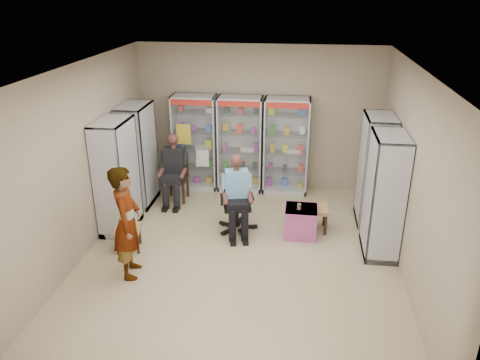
# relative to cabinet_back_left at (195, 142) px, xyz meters

# --- Properties ---
(floor) EXTENTS (6.00, 6.00, 0.00)m
(floor) POSITION_rel_cabinet_back_left_xyz_m (1.30, -2.73, -1.00)
(floor) COLOR tan
(floor) RESTS_ON ground
(room_shell) EXTENTS (5.02, 6.02, 3.01)m
(room_shell) POSITION_rel_cabinet_back_left_xyz_m (1.30, -2.73, 0.97)
(room_shell) COLOR tan
(room_shell) RESTS_ON ground
(cabinet_back_left) EXTENTS (0.90, 0.50, 2.00)m
(cabinet_back_left) POSITION_rel_cabinet_back_left_xyz_m (0.00, 0.00, 0.00)
(cabinet_back_left) COLOR silver
(cabinet_back_left) RESTS_ON floor
(cabinet_back_mid) EXTENTS (0.90, 0.50, 2.00)m
(cabinet_back_mid) POSITION_rel_cabinet_back_left_xyz_m (0.95, 0.00, 0.00)
(cabinet_back_mid) COLOR #A9ABB0
(cabinet_back_mid) RESTS_ON floor
(cabinet_back_right) EXTENTS (0.90, 0.50, 2.00)m
(cabinet_back_right) POSITION_rel_cabinet_back_left_xyz_m (1.90, 0.00, 0.00)
(cabinet_back_right) COLOR #B2B3B9
(cabinet_back_right) RESTS_ON floor
(cabinet_right_far) EXTENTS (0.90, 0.50, 2.00)m
(cabinet_right_far) POSITION_rel_cabinet_back_left_xyz_m (3.53, -1.13, 0.00)
(cabinet_right_far) COLOR #A2A4A9
(cabinet_right_far) RESTS_ON floor
(cabinet_right_near) EXTENTS (0.90, 0.50, 2.00)m
(cabinet_right_near) POSITION_rel_cabinet_back_left_xyz_m (3.53, -2.23, 0.00)
(cabinet_right_near) COLOR #9EA2A5
(cabinet_right_near) RESTS_ON floor
(cabinet_left_far) EXTENTS (0.90, 0.50, 2.00)m
(cabinet_left_far) POSITION_rel_cabinet_back_left_xyz_m (-0.93, -0.93, 0.00)
(cabinet_left_far) COLOR #B5B8BD
(cabinet_left_far) RESTS_ON floor
(cabinet_left_near) EXTENTS (0.90, 0.50, 2.00)m
(cabinet_left_near) POSITION_rel_cabinet_back_left_xyz_m (-0.93, -2.03, 0.00)
(cabinet_left_near) COLOR #B7BABF
(cabinet_left_near) RESTS_ON floor
(wooden_chair) EXTENTS (0.42, 0.42, 0.94)m
(wooden_chair) POSITION_rel_cabinet_back_left_xyz_m (-0.25, -0.73, -0.53)
(wooden_chair) COLOR black
(wooden_chair) RESTS_ON floor
(seated_customer) EXTENTS (0.44, 0.60, 1.34)m
(seated_customer) POSITION_rel_cabinet_back_left_xyz_m (-0.25, -0.78, -0.33)
(seated_customer) COLOR black
(seated_customer) RESTS_ON floor
(office_chair) EXTENTS (0.70, 0.70, 1.07)m
(office_chair) POSITION_rel_cabinet_back_left_xyz_m (1.13, -1.81, -0.47)
(office_chair) COLOR black
(office_chair) RESTS_ON floor
(seated_shopkeeper) EXTENTS (0.58, 0.71, 1.36)m
(seated_shopkeeper) POSITION_rel_cabinet_back_left_xyz_m (1.13, -1.86, -0.32)
(seated_shopkeeper) COLOR #79B8F0
(seated_shopkeeper) RESTS_ON floor
(pink_trunk) EXTENTS (0.55, 0.53, 0.52)m
(pink_trunk) POSITION_rel_cabinet_back_left_xyz_m (2.26, -1.86, -0.74)
(pink_trunk) COLOR #B94A9B
(pink_trunk) RESTS_ON floor
(tea_glass) EXTENTS (0.07, 0.07, 0.10)m
(tea_glass) POSITION_rel_cabinet_back_left_xyz_m (2.22, -1.90, -0.43)
(tea_glass) COLOR #5A1807
(tea_glass) RESTS_ON pink_trunk
(woven_stool_a) EXTENTS (0.46, 0.46, 0.45)m
(woven_stool_a) POSITION_rel_cabinet_back_left_xyz_m (2.51, -1.63, -0.78)
(woven_stool_a) COLOR #A98D47
(woven_stool_a) RESTS_ON floor
(woven_stool_b) EXTENTS (0.49, 0.49, 0.40)m
(woven_stool_b) POSITION_rel_cabinet_back_left_xyz_m (-0.55, -2.71, -0.80)
(woven_stool_b) COLOR #B27B4B
(woven_stool_b) RESTS_ON floor
(standing_man) EXTENTS (0.53, 0.70, 1.74)m
(standing_man) POSITION_rel_cabinet_back_left_xyz_m (-0.26, -3.38, -0.13)
(standing_man) COLOR gray
(standing_man) RESTS_ON floor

